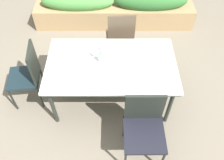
% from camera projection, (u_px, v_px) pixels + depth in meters
% --- Properties ---
extents(ground_plane, '(12.00, 12.00, 0.00)m').
position_uv_depth(ground_plane, '(106.00, 93.00, 3.64)').
color(ground_plane, '#756B5B').
extents(dining_table, '(1.68, 0.98, 0.73)m').
position_uv_depth(dining_table, '(112.00, 67.00, 3.08)').
color(dining_table, silver).
rests_on(dining_table, ground).
extents(chair_far_side, '(0.45, 0.45, 0.99)m').
position_uv_depth(chair_far_side, '(121.00, 36.00, 3.67)').
color(chair_far_side, '#513B38').
rests_on(chair_far_side, ground).
extents(chair_end_left, '(0.46, 0.46, 0.96)m').
position_uv_depth(chair_end_left, '(29.00, 73.00, 3.19)').
color(chair_end_left, '#16262C').
rests_on(chair_end_left, ground).
extents(chair_near_right, '(0.47, 0.47, 0.89)m').
position_uv_depth(chair_near_right, '(145.00, 126.00, 2.70)').
color(chair_near_right, black).
rests_on(chair_near_right, ground).
extents(flower_vase, '(0.06, 0.06, 0.24)m').
position_uv_depth(flower_vase, '(101.00, 55.00, 2.99)').
color(flower_vase, silver).
rests_on(flower_vase, dining_table).
extents(planter_box, '(3.03, 0.50, 0.72)m').
position_uv_depth(planter_box, '(116.00, 9.00, 4.52)').
color(planter_box, '#9E7F56').
rests_on(planter_box, ground).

